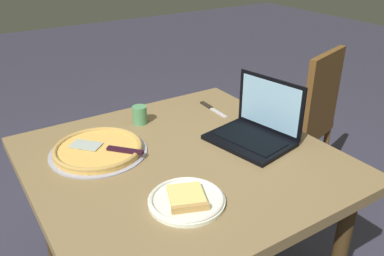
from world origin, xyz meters
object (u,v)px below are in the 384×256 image
dining_table (182,174)px  chair_near (302,118)px  drink_cup (140,115)px  pizza_tray (98,149)px  pizza_plate (187,200)px  laptop (256,128)px  table_knife (211,108)px

dining_table → chair_near: chair_near is taller
dining_table → drink_cup: bearing=89.6°
pizza_tray → chair_near: 1.27m
dining_table → pizza_plate: (-0.14, -0.26, 0.09)m
pizza_tray → chair_near: bearing=3.1°
dining_table → pizza_tray: 0.35m
dining_table → pizza_plate: size_ratio=4.46×
pizza_tray → drink_cup: (0.27, 0.16, 0.03)m
dining_table → drink_cup: 0.39m
dining_table → laptop: 0.37m
table_knife → laptop: bearing=-94.5°
laptop → pizza_plate: size_ratio=1.46×
pizza_plate → chair_near: 1.27m
dining_table → pizza_plate: 0.31m
laptop → chair_near: size_ratio=0.40×
table_knife → chair_near: chair_near is taller
drink_cup → table_knife: bearing=-6.0°
laptop → dining_table: bearing=173.2°
drink_cup → dining_table: bearing=-90.4°
chair_near → table_knife: bearing=175.1°
table_knife → dining_table: bearing=-138.4°
laptop → drink_cup: bearing=129.7°
pizza_tray → table_knife: size_ratio=1.83×
pizza_tray → laptop: bearing=-22.5°
pizza_tray → drink_cup: drink_cup is taller
drink_cup → pizza_plate: bearing=-102.8°
dining_table → laptop: (0.34, -0.04, 0.13)m
laptop → table_knife: bearing=85.5°
table_knife → drink_cup: size_ratio=2.55×
laptop → chair_near: laptop is taller
laptop → pizza_tray: bearing=157.5°
pizza_plate → drink_cup: drink_cup is taller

